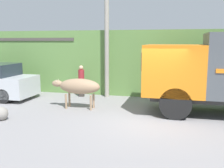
{
  "coord_description": "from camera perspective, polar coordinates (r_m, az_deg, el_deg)",
  "views": [
    {
      "loc": [
        0.95,
        -8.94,
        2.75
      ],
      "look_at": [
        -1.61,
        1.15,
        1.04
      ],
      "focal_mm": 42.0,
      "sensor_mm": 36.0,
      "label": 1
    }
  ],
  "objects": [
    {
      "name": "roadside_rock",
      "position": [
        10.03,
        -22.99,
        -5.92
      ],
      "size": [
        0.48,
        0.48,
        0.48
      ],
      "color": "gray",
      "rests_on": "ground_plane"
    },
    {
      "name": "brown_cow",
      "position": [
        10.78,
        -7.32,
        -0.55
      ],
      "size": [
        2.08,
        0.63,
        1.24
      ],
      "rotation": [
        0.0,
        0.0,
        -0.04
      ],
      "color": "#9E7F60",
      "rests_on": "ground_plane"
    },
    {
      "name": "building_backdrop",
      "position": [
        16.1,
        -14.87,
        4.47
      ],
      "size": [
        5.12,
        2.7,
        2.92
      ],
      "color": "#B2BCAD",
      "rests_on": "ground_plane"
    },
    {
      "name": "utility_pole",
      "position": [
        12.79,
        -1.16,
        12.68
      ],
      "size": [
        0.9,
        0.22,
        6.75
      ],
      "color": "#9E998E",
      "rests_on": "ground_plane"
    },
    {
      "name": "hillside_embankment",
      "position": [
        16.19,
        10.9,
        5.25
      ],
      "size": [
        32.0,
        6.83,
        3.29
      ],
      "color": "#608C47",
      "rests_on": "ground_plane"
    },
    {
      "name": "pedestrian_on_hill",
      "position": [
        13.09,
        -6.69,
        0.99
      ],
      "size": [
        0.33,
        0.33,
        1.56
      ],
      "rotation": [
        0.0,
        0.0,
        3.25
      ],
      "color": "#38332D",
      "rests_on": "ground_plane"
    },
    {
      "name": "ground_plane",
      "position": [
        9.4,
        7.9,
        -7.77
      ],
      "size": [
        60.0,
        60.0,
        0.0
      ],
      "primitive_type": "plane",
      "color": "gray"
    }
  ]
}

